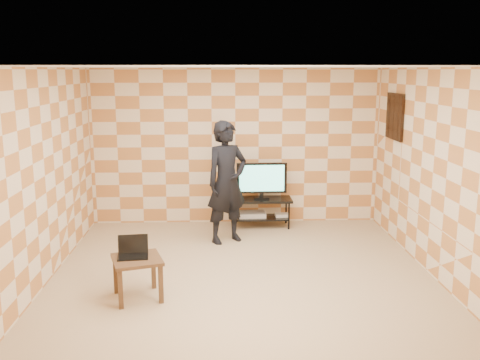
# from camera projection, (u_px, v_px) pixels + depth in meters

# --- Properties ---
(floor) EXTENTS (5.00, 5.00, 0.00)m
(floor) POSITION_uv_depth(u_px,v_px,m) (242.00, 273.00, 7.14)
(floor) COLOR tan
(floor) RESTS_ON ground
(wall_back) EXTENTS (5.00, 0.02, 2.70)m
(wall_back) POSITION_uv_depth(u_px,v_px,m) (235.00, 147.00, 9.31)
(wall_back) COLOR beige
(wall_back) RESTS_ON ground
(wall_front) EXTENTS (5.00, 0.02, 2.70)m
(wall_front) POSITION_uv_depth(u_px,v_px,m) (256.00, 232.00, 4.42)
(wall_front) COLOR beige
(wall_front) RESTS_ON ground
(wall_left) EXTENTS (0.02, 5.00, 2.70)m
(wall_left) POSITION_uv_depth(u_px,v_px,m) (45.00, 176.00, 6.76)
(wall_left) COLOR beige
(wall_left) RESTS_ON ground
(wall_right) EXTENTS (0.02, 5.00, 2.70)m
(wall_right) POSITION_uv_depth(u_px,v_px,m) (433.00, 173.00, 6.97)
(wall_right) COLOR beige
(wall_right) RESTS_ON ground
(ceiling) EXTENTS (5.00, 5.00, 0.02)m
(ceiling) POSITION_uv_depth(u_px,v_px,m) (242.00, 67.00, 6.59)
(ceiling) COLOR white
(ceiling) RESTS_ON wall_back
(wall_art) EXTENTS (0.04, 0.72, 0.72)m
(wall_art) POSITION_uv_depth(u_px,v_px,m) (395.00, 116.00, 8.37)
(wall_art) COLOR black
(wall_art) RESTS_ON wall_right
(tv_stand) EXTENTS (1.03, 0.46, 0.50)m
(tv_stand) POSITION_uv_depth(u_px,v_px,m) (261.00, 206.00, 9.20)
(tv_stand) COLOR black
(tv_stand) RESTS_ON floor
(tv) EXTENTS (0.86, 0.16, 0.62)m
(tv) POSITION_uv_depth(u_px,v_px,m) (262.00, 179.00, 9.10)
(tv) COLOR black
(tv) RESTS_ON tv_stand
(dvd_player) EXTENTS (0.47, 0.34, 0.08)m
(dvd_player) POSITION_uv_depth(u_px,v_px,m) (252.00, 214.00, 9.26)
(dvd_player) COLOR #BABABC
(dvd_player) RESTS_ON tv_stand
(game_console) EXTENTS (0.24, 0.18, 0.05)m
(game_console) POSITION_uv_depth(u_px,v_px,m) (282.00, 215.00, 9.25)
(game_console) COLOR silver
(game_console) RESTS_ON tv_stand
(side_table) EXTENTS (0.69, 0.69, 0.50)m
(side_table) POSITION_uv_depth(u_px,v_px,m) (137.00, 265.00, 6.29)
(side_table) COLOR #3B2314
(side_table) RESTS_ON floor
(laptop) EXTENTS (0.38, 0.32, 0.24)m
(laptop) POSITION_uv_depth(u_px,v_px,m) (133.00, 252.00, 6.33)
(laptop) COLOR black
(laptop) RESTS_ON side_table
(person) EXTENTS (0.83, 0.74, 1.91)m
(person) POSITION_uv_depth(u_px,v_px,m) (227.00, 182.00, 8.29)
(person) COLOR black
(person) RESTS_ON floor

